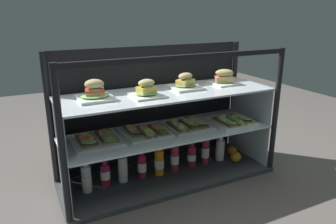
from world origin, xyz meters
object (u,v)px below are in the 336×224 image
(plated_roll_sandwich_left_of_center, at_px, (147,90))
(open_sandwich_tray_far_right, at_px, (232,120))
(plated_roll_sandwich_mid_right, at_px, (185,83))
(open_sandwich_tray_center, at_px, (145,131))
(juice_bottle_near_post, at_px, (105,174))
(juice_bottle_back_center, at_px, (123,168))
(open_sandwich_tray_mid_left, at_px, (188,124))
(orange_fruit_near_left_post, at_px, (236,157))
(plated_roll_sandwich_center, at_px, (95,93))
(juice_bottle_front_left_end, at_px, (220,149))
(open_sandwich_tray_near_left_corner, at_px, (97,139))
(juice_bottle_tucked_behind, at_px, (205,150))
(plated_roll_sandwich_near_right_corner, at_px, (224,78))
(juice_bottle_front_fourth, at_px, (159,161))
(juice_bottle_front_right_end, at_px, (86,179))
(orange_fruit_beside_bottles, at_px, (232,151))
(juice_bottle_front_second, at_px, (142,165))
(juice_bottle_front_middle, at_px, (175,157))
(juice_bottle_back_right, at_px, (192,155))

(plated_roll_sandwich_left_of_center, distance_m, open_sandwich_tray_far_right, 0.71)
(plated_roll_sandwich_mid_right, xyz_separation_m, open_sandwich_tray_center, (-0.31, -0.02, -0.29))
(juice_bottle_near_post, relative_size, juice_bottle_back_center, 0.93)
(open_sandwich_tray_mid_left, xyz_separation_m, orange_fruit_near_left_post, (0.39, -0.07, -0.30))
(open_sandwich_tray_center, xyz_separation_m, juice_bottle_near_post, (-0.28, 0.01, -0.25))
(plated_roll_sandwich_center, height_order, juice_bottle_front_left_end, plated_roll_sandwich_center)
(plated_roll_sandwich_center, distance_m, open_sandwich_tray_near_left_corner, 0.29)
(plated_roll_sandwich_mid_right, height_order, juice_bottle_tucked_behind, plated_roll_sandwich_mid_right)
(plated_roll_sandwich_left_of_center, distance_m, orange_fruit_near_left_post, 0.92)
(plated_roll_sandwich_center, xyz_separation_m, juice_bottle_near_post, (0.03, 0.01, -0.55))
(juice_bottle_near_post, bearing_deg, juice_bottle_tucked_behind, -0.94)
(open_sandwich_tray_near_left_corner, bearing_deg, open_sandwich_tray_far_right, -4.87)
(plated_roll_sandwich_near_right_corner, relative_size, juice_bottle_near_post, 0.87)
(juice_bottle_front_fourth, relative_size, orange_fruit_near_left_post, 3.11)
(juice_bottle_front_right_end, distance_m, orange_fruit_beside_bottles, 1.15)
(juice_bottle_back_center, bearing_deg, open_sandwich_tray_near_left_corner, -173.94)
(open_sandwich_tray_mid_left, distance_m, juice_bottle_front_fourth, 0.32)
(plated_roll_sandwich_near_right_corner, relative_size, juice_bottle_front_left_end, 0.86)
(plated_roll_sandwich_center, relative_size, plated_roll_sandwich_mid_right, 1.01)
(plated_roll_sandwich_left_of_center, relative_size, juice_bottle_near_post, 0.90)
(plated_roll_sandwich_mid_right, distance_m, orange_fruit_near_left_post, 0.71)
(plated_roll_sandwich_mid_right, distance_m, juice_bottle_tucked_behind, 0.55)
(juice_bottle_front_second, xyz_separation_m, juice_bottle_front_left_end, (0.64, -0.00, -0.01))
(plated_roll_sandwich_left_of_center, height_order, juice_bottle_front_middle, plated_roll_sandwich_left_of_center)
(open_sandwich_tray_center, bearing_deg, orange_fruit_near_left_post, -6.53)
(plated_roll_sandwich_near_right_corner, bearing_deg, open_sandwich_tray_far_right, -78.02)
(juice_bottle_front_left_end, height_order, orange_fruit_beside_bottles, juice_bottle_front_left_end)
(juice_bottle_back_right, bearing_deg, juice_bottle_front_middle, 178.57)
(plated_roll_sandwich_center, distance_m, juice_bottle_front_right_end, 0.55)
(open_sandwich_tray_far_right, relative_size, juice_bottle_front_fourth, 1.26)
(juice_bottle_back_center, xyz_separation_m, orange_fruit_near_left_post, (0.86, -0.10, -0.06))
(plated_roll_sandwich_mid_right, xyz_separation_m, open_sandwich_tray_near_left_corner, (-0.62, -0.01, -0.29))
(plated_roll_sandwich_near_right_corner, relative_size, juice_bottle_front_second, 0.84)
(plated_roll_sandwich_left_of_center, xyz_separation_m, open_sandwich_tray_far_right, (0.65, -0.01, -0.29))
(juice_bottle_front_right_end, height_order, juice_bottle_back_right, juice_bottle_front_right_end)
(juice_bottle_near_post, height_order, juice_bottle_tucked_behind, juice_bottle_tucked_behind)
(plated_roll_sandwich_left_of_center, distance_m, orange_fruit_beside_bottles, 0.96)
(juice_bottle_near_post, xyz_separation_m, juice_bottle_tucked_behind, (0.76, -0.01, 0.02))
(plated_roll_sandwich_near_right_corner, relative_size, juice_bottle_back_right, 0.86)
(juice_bottle_near_post, bearing_deg, open_sandwich_tray_mid_left, -2.42)
(plated_roll_sandwich_mid_right, height_order, open_sandwich_tray_far_right, plated_roll_sandwich_mid_right)
(juice_bottle_near_post, xyz_separation_m, orange_fruit_near_left_post, (0.98, -0.09, -0.05))
(plated_roll_sandwich_mid_right, relative_size, juice_bottle_front_middle, 0.83)
(juice_bottle_front_middle, bearing_deg, juice_bottle_front_fourth, -174.97)
(juice_bottle_tucked_behind, distance_m, juice_bottle_front_left_end, 0.14)
(plated_roll_sandwich_left_of_center, distance_m, juice_bottle_back_center, 0.56)
(plated_roll_sandwich_center, distance_m, juice_bottle_front_middle, 0.75)
(open_sandwich_tray_mid_left, bearing_deg, juice_bottle_back_right, 21.02)
(plated_roll_sandwich_near_right_corner, bearing_deg, juice_bottle_front_middle, -178.94)
(plated_roll_sandwich_mid_right, bearing_deg, juice_bottle_tucked_behind, -5.79)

